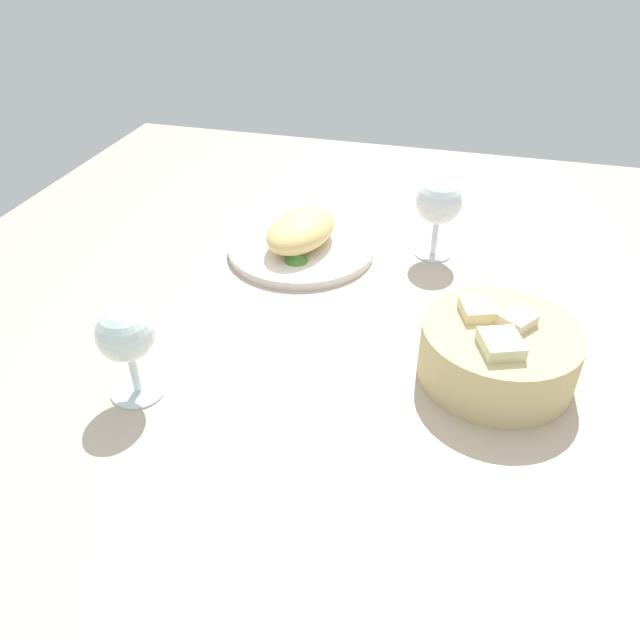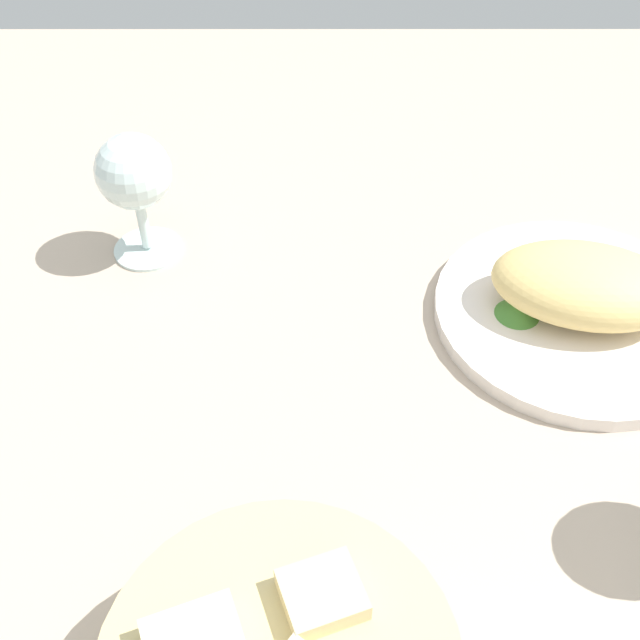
% 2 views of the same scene
% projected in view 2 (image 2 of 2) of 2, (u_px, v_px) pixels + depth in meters
% --- Properties ---
extents(ground_plane, '(1.40, 1.40, 0.02)m').
position_uv_depth(ground_plane, '(411.00, 436.00, 0.61)').
color(ground_plane, '#BBA792').
extents(plate, '(0.25, 0.25, 0.01)m').
position_uv_depth(plate, '(576.00, 314.00, 0.68)').
color(plate, white).
rests_on(plate, ground_plane).
extents(omelette, '(0.17, 0.13, 0.05)m').
position_uv_depth(omelette, '(586.00, 285.00, 0.66)').
color(omelette, '#E8C777').
rests_on(omelette, plate).
extents(lettuce_garnish, '(0.04, 0.04, 0.02)m').
position_uv_depth(lettuce_garnish, '(519.00, 307.00, 0.67)').
color(lettuce_garnish, '#458431').
rests_on(lettuce_garnish, plate).
extents(wine_glass_near, '(0.07, 0.07, 0.12)m').
position_uv_depth(wine_glass_near, '(134.00, 178.00, 0.70)').
color(wine_glass_near, silver).
rests_on(wine_glass_near, ground_plane).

